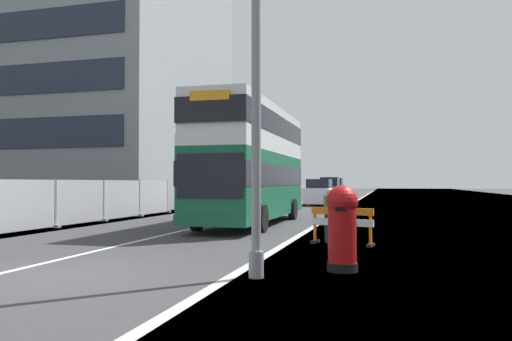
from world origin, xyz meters
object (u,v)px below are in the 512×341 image
object	(u,v)px
double_decker_bus	(252,163)
car_oncoming_near	(319,193)
car_receding_mid	(330,190)
car_receding_far	(335,189)
lamppost_foreground	(256,85)
pedestrian_at_kerb	(329,215)
red_pillar_postbox	(342,224)
roadworks_barrier	(342,221)

from	to	relation	value
double_decker_bus	car_oncoming_near	size ratio (longest dim) A/B	2.49
car_receding_mid	car_receding_far	xyz separation A→B (m)	(-0.57, 9.75, 0.01)
lamppost_foreground	car_receding_far	bearing A→B (deg)	94.19
car_receding_mid	double_decker_bus	bearing A→B (deg)	-90.68
car_receding_far	pedestrian_at_kerb	bearing A→B (deg)	-84.27
lamppost_foreground	pedestrian_at_kerb	xyz separation A→B (m)	(0.72, 5.74, -2.84)
lamppost_foreground	car_oncoming_near	bearing A→B (deg)	95.39
red_pillar_postbox	car_receding_mid	bearing A→B (deg)	96.85
roadworks_barrier	car_receding_far	size ratio (longest dim) A/B	0.45
car_oncoming_near	pedestrian_at_kerb	xyz separation A→B (m)	(3.48, -23.45, -0.15)
lamppost_foreground	car_receding_mid	world-z (taller)	lamppost_foreground
double_decker_bus	car_receding_far	distance (m)	36.45
roadworks_barrier	pedestrian_at_kerb	size ratio (longest dim) A/B	1.14
double_decker_bus	red_pillar_postbox	size ratio (longest dim) A/B	6.30
double_decker_bus	car_receding_far	xyz separation A→B (m)	(-0.26, 36.41, -1.59)
car_receding_far	pedestrian_at_kerb	size ratio (longest dim) A/B	2.54
double_decker_bus	car_oncoming_near	distance (m)	17.88
lamppost_foreground	pedestrian_at_kerb	world-z (taller)	lamppost_foreground
red_pillar_postbox	car_oncoming_near	size ratio (longest dim) A/B	0.40
roadworks_barrier	pedestrian_at_kerb	world-z (taller)	pedestrian_at_kerb
double_decker_bus	red_pillar_postbox	world-z (taller)	double_decker_bus
double_decker_bus	car_oncoming_near	world-z (taller)	double_decker_bus
roadworks_barrier	car_oncoming_near	world-z (taller)	car_oncoming_near
red_pillar_postbox	pedestrian_at_kerb	xyz separation A→B (m)	(-0.79, 4.63, -0.14)
lamppost_foreground	car_receding_mid	bearing A→B (deg)	94.40
double_decker_bus	red_pillar_postbox	xyz separation A→B (m)	(4.76, -10.29, -1.71)
red_pillar_postbox	car_oncoming_near	world-z (taller)	car_oncoming_near
red_pillar_postbox	roadworks_barrier	size ratio (longest dim) A/B	0.94
double_decker_bus	red_pillar_postbox	bearing A→B (deg)	-65.17
car_oncoming_near	car_receding_far	xyz separation A→B (m)	(-0.75, 18.62, 0.11)
lamppost_foreground	roadworks_barrier	bearing A→B (deg)	78.12
lamppost_foreground	pedestrian_at_kerb	distance (m)	6.44
roadworks_barrier	car_receding_far	world-z (taller)	car_receding_far
car_receding_mid	roadworks_barrier	bearing A→B (deg)	-82.93
car_oncoming_near	lamppost_foreground	bearing A→B (deg)	-84.61
car_oncoming_near	car_receding_far	bearing A→B (deg)	92.31
double_decker_bus	pedestrian_at_kerb	xyz separation A→B (m)	(3.97, -5.66, -1.85)
double_decker_bus	car_receding_mid	world-z (taller)	double_decker_bus
double_decker_bus	lamppost_foreground	bearing A→B (deg)	-74.09
car_receding_mid	car_receding_far	size ratio (longest dim) A/B	1.05
car_oncoming_near	car_receding_mid	world-z (taller)	car_receding_mid
car_receding_mid	pedestrian_at_kerb	size ratio (longest dim) A/B	2.66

